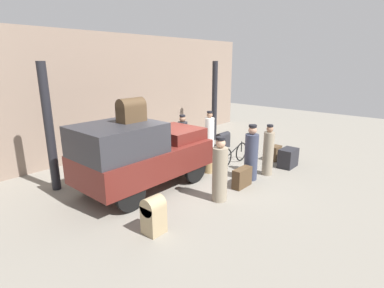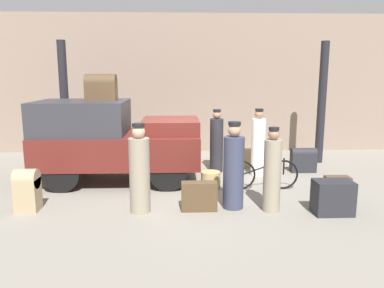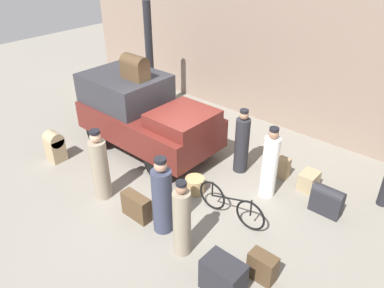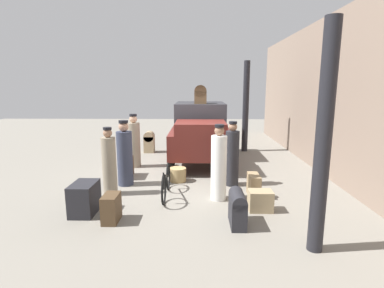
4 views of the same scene
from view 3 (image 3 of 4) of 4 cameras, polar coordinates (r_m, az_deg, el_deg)
name	(u,v)px [view 3 (image 3 of 4)]	position (r m, az deg, el deg)	size (l,w,h in m)	color
ground_plane	(180,178)	(9.20, -1.77, -5.17)	(30.00, 30.00, 0.00)	gray
station_building_facade	(276,51)	(11.24, 12.69, 13.72)	(16.00, 0.15, 4.50)	gray
canopy_pillar_left	(150,59)	(11.94, -6.47, 12.69)	(0.24, 0.24, 3.49)	black
truck	(144,113)	(9.99, -7.39, 4.78)	(3.81, 1.88, 1.96)	black
bicycle	(231,205)	(7.88, 5.90, -9.18)	(1.65, 0.04, 0.72)	black
wicker_basket	(195,185)	(8.65, 0.44, -6.25)	(0.45, 0.45, 0.37)	tan
porter_with_bicycle	(100,167)	(8.43, -13.86, -3.48)	(0.39, 0.39, 1.69)	gray
porter_standing_middle	(242,144)	(9.15, 7.60, 0.07)	(0.35, 0.35, 1.67)	#232328
porter_lifting_near_truck	(270,165)	(8.40, 11.77, -3.19)	(0.35, 0.35, 1.72)	white
conductor_in_dark_uniform	(162,198)	(7.35, -4.57, -8.26)	(0.40, 0.40, 1.69)	#33384C
porter_carrying_trunk	(182,221)	(6.88, -1.56, -11.66)	(0.33, 0.33, 1.61)	gray
trunk_barrel_dark	(327,200)	(8.46, 19.89, -7.99)	(0.66, 0.27, 0.65)	#232328
suitcase_tan_flat	(262,267)	(6.88, 10.67, -17.94)	(0.49, 0.28, 0.53)	#4C3823
trunk_umber_medium	(55,146)	(10.27, -20.19, -0.22)	(0.41, 0.39, 0.82)	#9E8966
suitcase_black_upright	(278,166)	(9.40, 12.92, -3.24)	(0.58, 0.24, 0.52)	#937A56
suitcase_small_leather	(309,181)	(9.14, 17.36, -5.36)	(0.37, 0.48, 0.43)	#9E8966
trunk_wicker_pale	(223,277)	(6.60, 4.77, -19.50)	(0.70, 0.46, 0.63)	#232328
trunk_large_brown	(136,206)	(7.99, -8.48, -9.39)	(0.68, 0.26, 0.56)	#4C3823
trunk_on_truck_roof	(135,67)	(9.68, -8.70, 11.53)	(0.71, 0.40, 0.62)	#4C3823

